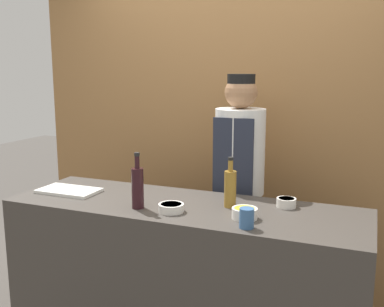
% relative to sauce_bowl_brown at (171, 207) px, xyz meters
% --- Properties ---
extents(cabinet_wall, '(3.37, 0.18, 2.40)m').
position_rel_sauce_bowl_brown_xyz_m(cabinet_wall, '(0.01, 1.21, 0.24)').
color(cabinet_wall, olive).
rests_on(cabinet_wall, ground_plane).
extents(counter, '(2.10, 0.66, 0.94)m').
position_rel_sauce_bowl_brown_xyz_m(counter, '(0.01, 0.15, -0.49)').
color(counter, '#3D3833').
rests_on(counter, ground_plane).
extents(sauce_bowl_brown, '(0.14, 0.14, 0.05)m').
position_rel_sauce_bowl_brown_xyz_m(sauce_bowl_brown, '(0.00, 0.00, 0.00)').
color(sauce_bowl_brown, white).
rests_on(sauce_bowl_brown, counter).
extents(sauce_bowl_yellow, '(0.14, 0.14, 0.06)m').
position_rel_sauce_bowl_brown_xyz_m(sauce_bowl_yellow, '(0.41, 0.04, 0.01)').
color(sauce_bowl_yellow, white).
rests_on(sauce_bowl_yellow, counter).
extents(sauce_bowl_green, '(0.11, 0.11, 0.05)m').
position_rel_sauce_bowl_brown_xyz_m(sauce_bowl_green, '(0.57, 0.33, 0.00)').
color(sauce_bowl_green, white).
rests_on(sauce_bowl_green, counter).
extents(cutting_board, '(0.38, 0.22, 0.02)m').
position_rel_sauce_bowl_brown_xyz_m(cutting_board, '(-0.78, 0.12, -0.02)').
color(cutting_board, white).
rests_on(cutting_board, counter).
extents(bottle_wine, '(0.07, 0.07, 0.32)m').
position_rel_sauce_bowl_brown_xyz_m(bottle_wine, '(-0.20, -0.01, 0.10)').
color(bottle_wine, black).
rests_on(bottle_wine, counter).
extents(bottle_vinegar, '(0.07, 0.07, 0.29)m').
position_rel_sauce_bowl_brown_xyz_m(bottle_vinegar, '(0.27, 0.21, 0.09)').
color(bottle_vinegar, olive).
rests_on(bottle_vinegar, counter).
extents(cup_blue, '(0.07, 0.07, 0.10)m').
position_rel_sauce_bowl_brown_xyz_m(cup_blue, '(0.45, -0.09, 0.03)').
color(cup_blue, '#386093').
rests_on(cup_blue, counter).
extents(chef_center, '(0.34, 0.34, 1.68)m').
position_rel_sauce_bowl_brown_xyz_m(chef_center, '(0.18, 0.71, -0.04)').
color(chef_center, '#28282D').
rests_on(chef_center, ground_plane).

